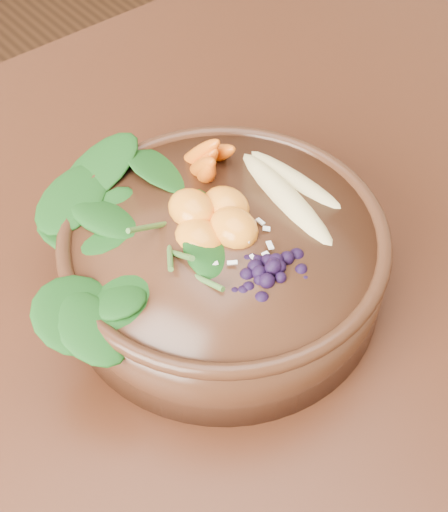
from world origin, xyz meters
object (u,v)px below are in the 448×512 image
Objects in this scene: stoneware_bowl at (224,262)px; kale_heap at (139,202)px; dining_table at (214,268)px; banana_halves at (291,177)px; blueberry_pile at (275,256)px; mandarin_cluster at (212,208)px; carrot_cluster at (212,129)px.

kale_heap is (-0.05, 0.07, 0.07)m from stoneware_bowl.
kale_heap reaches higher than dining_table.
dining_table is at bearing 112.84° from banana_halves.
blueberry_pile is at bearing -108.34° from dining_table.
blueberry_pile is (-0.05, -0.16, 0.21)m from dining_table.
dining_table is at bearing 57.72° from stoneware_bowl.
stoneware_bowl is 0.07m from mandarin_cluster.
blueberry_pile is (-0.09, -0.07, 0.01)m from banana_halves.
mandarin_cluster is 0.69× the size of blueberry_pile.
kale_heap is at bearing 127.93° from stoneware_bowl.
mandarin_cluster is (0.05, -0.05, -0.01)m from kale_heap.
carrot_cluster reaches higher than banana_halves.
carrot_cluster is at bearing 51.26° from mandarin_cluster.
mandarin_cluster is at bearing 84.72° from stoneware_bowl.
stoneware_bowl is 3.15× the size of mandarin_cluster.
carrot_cluster is 0.10m from banana_halves.
carrot_cluster reaches higher than stoneware_bowl.
banana_halves is (0.15, -0.06, -0.01)m from kale_heap.
dining_table is 0.22m from banana_halves.
kale_heap is at bearing -167.88° from dining_table.
carrot_cluster is (0.11, 0.02, 0.02)m from kale_heap.
blueberry_pile reaches higher than banana_halves.
carrot_cluster is (0.00, -0.00, 0.23)m from dining_table.
banana_halves reaches higher than dining_table.
blueberry_pile is (-0.05, -0.16, -0.02)m from carrot_cluster.
carrot_cluster is at bearing 57.37° from stoneware_bowl.
blueberry_pile is (0.00, -0.07, 0.07)m from stoneware_bowl.
mandarin_cluster is at bearing 91.80° from blueberry_pile.
dining_table is 17.49× the size of carrot_cluster.
stoneware_bowl is 0.11m from kale_heap.
kale_heap is 2.07× the size of mandarin_cluster.
dining_table is 4.83× the size of stoneware_bowl.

